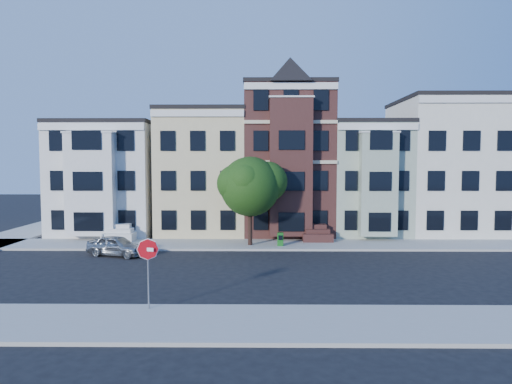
{
  "coord_description": "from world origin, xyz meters",
  "views": [
    {
      "loc": [
        -2.26,
        -24.39,
        6.0
      ],
      "look_at": [
        -2.53,
        2.97,
        4.2
      ],
      "focal_mm": 32.0,
      "sensor_mm": 36.0,
      "label": 1
    }
  ],
  "objects_px": {
    "newspaper_box": "(280,239)",
    "stop_sign": "(148,269)",
    "street_tree": "(250,191)",
    "parked_car": "(117,246)",
    "fire_hydrant": "(102,242)"
  },
  "relations": [
    {
      "from": "street_tree",
      "to": "newspaper_box",
      "type": "xyz_separation_m",
      "value": [
        2.13,
        -0.26,
        -3.39
      ]
    },
    {
      "from": "street_tree",
      "to": "newspaper_box",
      "type": "distance_m",
      "value": 4.01
    },
    {
      "from": "parked_car",
      "to": "stop_sign",
      "type": "relative_size",
      "value": 1.21
    },
    {
      "from": "stop_sign",
      "to": "newspaper_box",
      "type": "bearing_deg",
      "value": 81.59
    },
    {
      "from": "fire_hydrant",
      "to": "parked_car",
      "type": "bearing_deg",
      "value": -50.18
    },
    {
      "from": "newspaper_box",
      "to": "stop_sign",
      "type": "relative_size",
      "value": 0.29
    },
    {
      "from": "fire_hydrant",
      "to": "stop_sign",
      "type": "relative_size",
      "value": 0.24
    },
    {
      "from": "fire_hydrant",
      "to": "stop_sign",
      "type": "bearing_deg",
      "value": -63.7
    },
    {
      "from": "stop_sign",
      "to": "fire_hydrant",
      "type": "bearing_deg",
      "value": 130.92
    },
    {
      "from": "parked_car",
      "to": "fire_hydrant",
      "type": "height_order",
      "value": "parked_car"
    },
    {
      "from": "parked_car",
      "to": "fire_hydrant",
      "type": "bearing_deg",
      "value": 57.34
    },
    {
      "from": "parked_car",
      "to": "newspaper_box",
      "type": "bearing_deg",
      "value": -57.35
    },
    {
      "from": "street_tree",
      "to": "parked_car",
      "type": "height_order",
      "value": "street_tree"
    },
    {
      "from": "street_tree",
      "to": "newspaper_box",
      "type": "relative_size",
      "value": 8.4
    },
    {
      "from": "street_tree",
      "to": "parked_car",
      "type": "distance_m",
      "value": 9.63
    }
  ]
}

